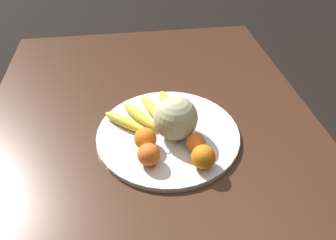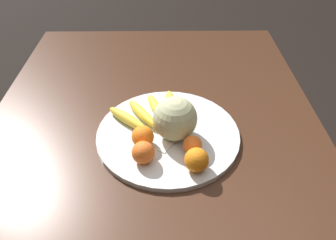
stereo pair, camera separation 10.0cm
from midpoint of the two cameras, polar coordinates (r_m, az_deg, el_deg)
name	(u,v)px [view 1 (the left image)]	position (r m, az deg, el deg)	size (l,w,h in m)	color
kitchen_table	(154,152)	(1.11, -5.04, -5.71)	(1.56, 1.12, 0.71)	#3D2316
fruit_bowl	(168,134)	(1.04, -2.76, -2.55)	(0.45, 0.45, 0.02)	silver
melon	(176,118)	(0.98, -1.59, 0.23)	(0.14, 0.14, 0.14)	#B2B789
banana_bunch	(147,113)	(1.09, -6.34, 1.12)	(0.23, 0.24, 0.04)	brown
orange_front_left	(145,139)	(0.97, -6.94, -3.38)	(0.07, 0.07, 0.07)	orange
orange_front_right	(149,155)	(0.92, -6.47, -6.16)	(0.07, 0.07, 0.07)	orange
orange_mid_center	(203,157)	(0.91, 3.01, -6.59)	(0.07, 0.07, 0.07)	orange
orange_back_left	(196,143)	(0.96, 1.90, -4.10)	(0.06, 0.06, 0.06)	orange
produce_tag	(171,143)	(1.00, -2.35, -4.14)	(0.09, 0.07, 0.00)	white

